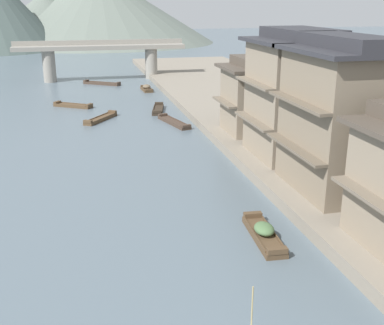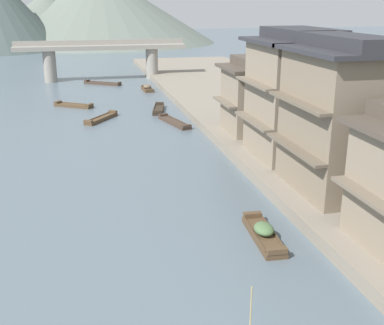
% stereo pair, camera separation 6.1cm
% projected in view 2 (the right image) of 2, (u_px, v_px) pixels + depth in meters
% --- Properties ---
extents(riverbank_right, '(18.00, 110.00, 0.70)m').
position_uv_depth(riverbank_right, '(302.00, 126.00, 44.06)').
color(riverbank_right, gray).
rests_on(riverbank_right, ground).
extents(boat_moored_nearest, '(4.31, 3.44, 0.50)m').
position_uv_depth(boat_moored_nearest, '(74.00, 105.00, 53.79)').
color(boat_moored_nearest, brown).
rests_on(boat_moored_nearest, ground).
extents(boat_moored_second, '(3.51, 4.57, 0.52)m').
position_uv_depth(boat_moored_second, '(101.00, 119.00, 47.74)').
color(boat_moored_second, brown).
rests_on(boat_moored_second, ground).
extents(boat_moored_third, '(1.26, 3.53, 0.82)m').
position_uv_depth(boat_moored_third, '(147.00, 88.00, 63.58)').
color(boat_moored_third, brown).
rests_on(boat_moored_third, ground).
extents(boat_moored_far, '(1.34, 4.34, 0.81)m').
position_uv_depth(boat_moored_far, '(264.00, 234.00, 23.82)').
color(boat_moored_far, brown).
rests_on(boat_moored_far, ground).
extents(boat_midriver_drifting, '(2.30, 5.58, 0.48)m').
position_uv_depth(boat_midriver_drifting, '(174.00, 122.00, 46.34)').
color(boat_midriver_drifting, '#423328').
rests_on(boat_midriver_drifting, ground).
extents(boat_midriver_upstream, '(1.97, 4.65, 0.55)m').
position_uv_depth(boat_midriver_upstream, '(159.00, 110.00, 51.66)').
color(boat_midriver_upstream, '#33281E').
rests_on(boat_midriver_upstream, ground).
extents(boat_upstream_distant, '(5.12, 4.10, 0.49)m').
position_uv_depth(boat_upstream_distant, '(103.00, 83.00, 68.33)').
color(boat_upstream_distant, '#423328').
rests_on(boat_upstream_distant, ground).
extents(house_waterfront_second, '(5.66, 7.43, 8.74)m').
position_uv_depth(house_waterfront_second, '(339.00, 116.00, 27.14)').
color(house_waterfront_second, '#7F705B').
rests_on(house_waterfront_second, riverbank_right).
extents(house_waterfront_tall, '(6.82, 6.77, 8.74)m').
position_uv_depth(house_waterfront_tall, '(297.00, 95.00, 33.48)').
color(house_waterfront_tall, gray).
rests_on(house_waterfront_tall, riverbank_right).
extents(house_waterfront_narrow, '(5.60, 5.57, 6.14)m').
position_uv_depth(house_waterfront_narrow, '(254.00, 96.00, 39.99)').
color(house_waterfront_narrow, gray).
rests_on(house_waterfront_narrow, riverbank_right).
extents(stone_bridge, '(24.70, 2.40, 5.76)m').
position_uv_depth(stone_bridge, '(101.00, 54.00, 71.03)').
color(stone_bridge, gray).
rests_on(stone_bridge, ground).
extents(hill_far_west, '(63.79, 63.79, 19.09)m').
position_uv_depth(hill_far_west, '(101.00, 7.00, 136.27)').
color(hill_far_west, slate).
rests_on(hill_far_west, ground).
extents(hill_far_centre, '(40.01, 40.01, 13.53)m').
position_uv_depth(hill_far_centre, '(47.00, 18.00, 132.35)').
color(hill_far_centre, slate).
rests_on(hill_far_centre, ground).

